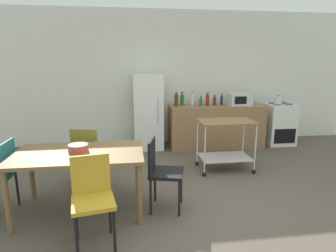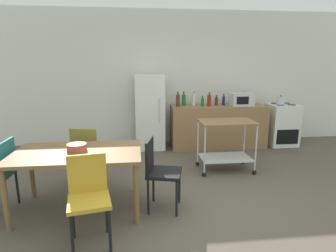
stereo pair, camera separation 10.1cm
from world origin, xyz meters
name	(u,v)px [view 2 (the right image)]	position (x,y,z in m)	size (l,w,h in m)	color
ground_plane	(205,209)	(0.00, 0.00, 0.00)	(12.00, 12.00, 0.00)	brown
back_wall	(173,78)	(0.00, 3.20, 1.45)	(8.40, 0.12, 2.90)	silver
kitchen_counter	(218,126)	(0.90, 2.60, 0.45)	(2.00, 0.64, 0.90)	olive
dining_table	(78,158)	(-1.54, 0.16, 0.67)	(1.50, 0.90, 0.75)	brown
chair_olive	(88,152)	(-1.54, 0.86, 0.52)	(0.48, 0.48, 0.89)	olive
chair_black	(159,169)	(-0.57, 0.08, 0.52)	(0.48, 0.48, 0.89)	black
chair_mustard	(89,194)	(-1.31, -0.50, 0.52)	(0.47, 0.47, 0.89)	gold
stove_oven	(281,124)	(2.35, 2.62, 0.45)	(0.60, 0.61, 0.92)	white
refrigerator	(150,112)	(-0.55, 2.70, 0.78)	(0.60, 0.63, 1.55)	white
kitchen_cart	(226,137)	(0.65, 1.25, 0.57)	(0.91, 0.57, 0.85)	brown
bottle_vinegar	(178,100)	(0.03, 2.59, 1.03)	(0.08, 0.08, 0.30)	#4C2D19
bottle_sparkling_water	(184,100)	(0.17, 2.69, 1.02)	(0.08, 0.08, 0.29)	#1E6628
bottle_soy_sauce	(194,100)	(0.39, 2.68, 1.02)	(0.07, 0.07, 0.29)	silver
bottle_soda	(202,102)	(0.54, 2.56, 0.99)	(0.06, 0.06, 0.21)	#1E6628
bottle_olive_oil	(209,100)	(0.69, 2.57, 1.02)	(0.08, 0.08, 0.28)	maroon
bottle_hot_sauce	(216,101)	(0.86, 2.64, 0.99)	(0.07, 0.07, 0.22)	#4C2D19
bottle_wine	(224,100)	(1.03, 2.67, 1.00)	(0.06, 0.06, 0.24)	navy
microwave	(242,99)	(1.38, 2.56, 1.03)	(0.46, 0.35, 0.26)	silver
fruit_bowl	(77,147)	(-1.55, 0.20, 0.79)	(0.23, 0.23, 0.08)	#B24C3F
kettle	(281,100)	(2.23, 2.52, 1.00)	(0.24, 0.17, 0.19)	silver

